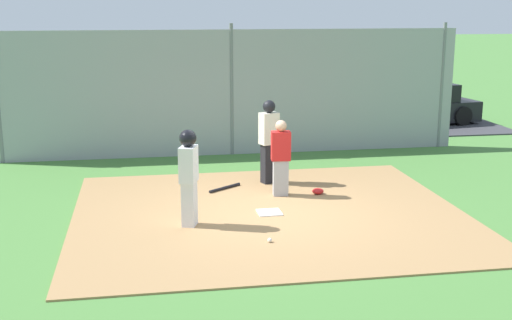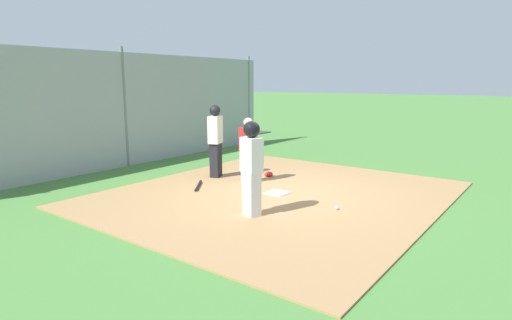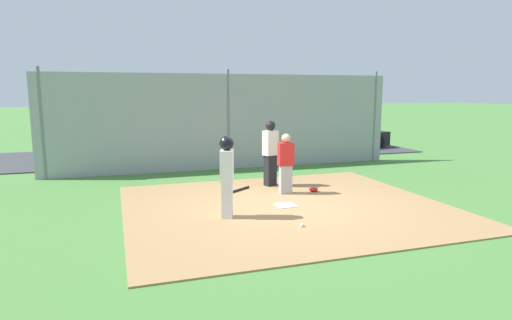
# 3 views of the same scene
# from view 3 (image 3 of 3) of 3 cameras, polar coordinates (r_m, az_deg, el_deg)

# --- Properties ---
(ground_plane) EXTENTS (140.00, 140.00, 0.00)m
(ground_plane) POSITION_cam_3_polar(r_m,az_deg,el_deg) (10.01, 3.98, -6.21)
(ground_plane) COLOR #477A38
(dirt_infield) EXTENTS (7.20, 6.40, 0.03)m
(dirt_infield) POSITION_cam_3_polar(r_m,az_deg,el_deg) (10.00, 3.98, -6.12)
(dirt_infield) COLOR #9E774C
(dirt_infield) RESTS_ON ground_plane
(home_plate) EXTENTS (0.44, 0.44, 0.02)m
(home_plate) POSITION_cam_3_polar(r_m,az_deg,el_deg) (10.00, 3.98, -5.98)
(home_plate) COLOR white
(home_plate) RESTS_ON dirt_infield
(catcher) EXTENTS (0.40, 0.29, 1.54)m
(catcher) POSITION_cam_3_polar(r_m,az_deg,el_deg) (11.02, 3.95, -0.39)
(catcher) COLOR #9E9EA3
(catcher) RESTS_ON dirt_infield
(umpire) EXTENTS (0.45, 0.37, 1.81)m
(umpire) POSITION_cam_3_polar(r_m,az_deg,el_deg) (11.89, 1.91, 1.13)
(umpire) COLOR black
(umpire) RESTS_ON dirt_infield
(runner) EXTENTS (0.37, 0.44, 1.71)m
(runner) POSITION_cam_3_polar(r_m,az_deg,el_deg) (8.89, -3.87, -1.45)
(runner) COLOR silver
(runner) RESTS_ON dirt_infield
(baseball_bat) EXTENTS (0.72, 0.57, 0.06)m
(baseball_bat) POSITION_cam_3_polar(r_m,az_deg,el_deg) (11.41, -2.25, -3.96)
(baseball_bat) COLOR black
(baseball_bat) RESTS_ON dirt_infield
(catcher_mask) EXTENTS (0.24, 0.20, 0.12)m
(catcher_mask) POSITION_cam_3_polar(r_m,az_deg,el_deg) (11.42, 7.60, -3.86)
(catcher_mask) COLOR red
(catcher_mask) RESTS_ON dirt_infield
(baseball) EXTENTS (0.07, 0.07, 0.07)m
(baseball) POSITION_cam_3_polar(r_m,az_deg,el_deg) (8.52, 6.13, -8.53)
(baseball) COLOR white
(baseball) RESTS_ON dirt_infield
(backstop_fence) EXTENTS (12.00, 0.10, 3.35)m
(backstop_fence) POSITION_cam_3_polar(r_m,az_deg,el_deg) (14.62, -3.69, 5.05)
(backstop_fence) COLOR #93999E
(backstop_fence) RESTS_ON ground_plane
(parking_lot) EXTENTS (18.00, 5.20, 0.04)m
(parking_lot) POSITION_cam_3_polar(r_m,az_deg,el_deg) (18.47, -6.61, 0.92)
(parking_lot) COLOR #38383D
(parking_lot) RESTS_ON ground_plane
(parked_car_dark) EXTENTS (4.41, 2.35, 1.28)m
(parked_car_dark) POSITION_cam_3_polar(r_m,az_deg,el_deg) (20.29, 11.49, 3.22)
(parked_car_dark) COLOR black
(parked_car_dark) RESTS_ON parking_lot
(parked_car_blue) EXTENTS (4.37, 2.26, 1.28)m
(parked_car_blue) POSITION_cam_3_polar(r_m,az_deg,el_deg) (17.94, -5.04, 2.61)
(parked_car_blue) COLOR #28428C
(parked_car_blue) RESTS_ON parking_lot
(parked_car_green) EXTENTS (4.39, 2.32, 1.28)m
(parked_car_green) POSITION_cam_3_polar(r_m,az_deg,el_deg) (17.42, -17.20, 2.04)
(parked_car_green) COLOR #235B38
(parked_car_green) RESTS_ON parking_lot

